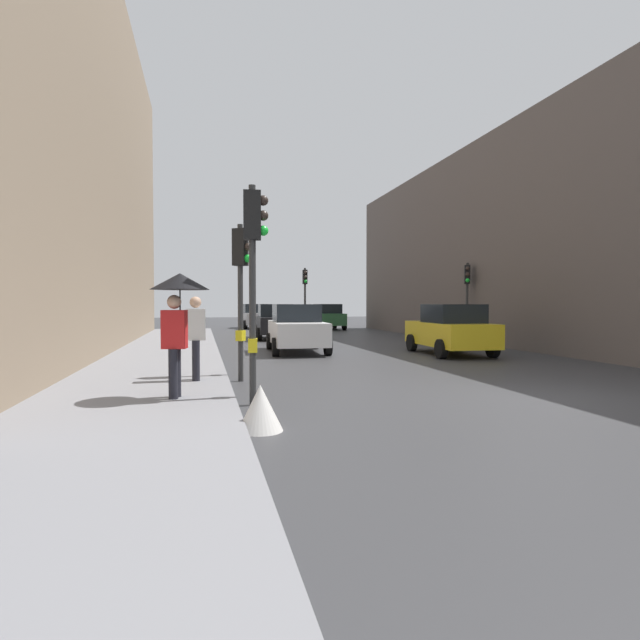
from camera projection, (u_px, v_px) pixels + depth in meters
name	position (u px, v px, depth m)	size (l,w,h in m)	color
ground_plane	(538.00, 398.00, 9.70)	(120.00, 120.00, 0.00)	#38383A
sidewalk_kerb	(158.00, 367.00, 13.89)	(3.48, 40.00, 0.16)	gray
building_facade_right	(619.00, 242.00, 22.42)	(12.00, 34.12, 8.99)	#5B514C
traffic_light_far_median	(305.00, 289.00, 30.03)	(0.24, 0.43, 3.86)	#2D2D2D
traffic_light_near_right	(241.00, 273.00, 11.70)	(0.44, 0.37, 3.58)	#2D2D2D
traffic_light_mid_street	(467.00, 288.00, 22.79)	(0.34, 0.45, 3.59)	#2D2D2D
traffic_light_near_left	(254.00, 254.00, 8.91)	(0.44, 0.27, 3.83)	#2D2D2D
car_yellow_taxi	(450.00, 330.00, 17.96)	(2.18, 4.28, 1.76)	yellow
car_silver_hatchback	(255.00, 316.00, 37.27)	(2.23, 4.31, 1.76)	#BCBCC1
car_dark_suv	(275.00, 322.00, 26.03)	(2.16, 4.27, 1.76)	black
car_white_compact	(297.00, 328.00, 18.85)	(2.20, 4.29, 1.76)	silver
car_green_estate	(327.00, 317.00, 35.72)	(2.06, 4.22, 1.76)	#2D6038
pedestrian_with_umbrella	(178.00, 300.00, 8.78)	(1.00, 1.00, 2.14)	black
pedestrian_with_black_backpack	(194.00, 333.00, 10.83)	(0.60, 0.36, 1.77)	black
warning_sign_triangle	(260.00, 408.00, 7.17)	(0.64, 0.64, 0.65)	silver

